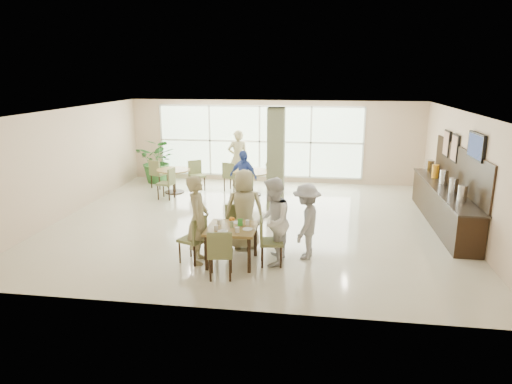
# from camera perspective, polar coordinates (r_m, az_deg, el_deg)

# --- Properties ---
(ground) EXTENTS (10.00, 10.00, 0.00)m
(ground) POSITION_cam_1_polar(r_m,az_deg,el_deg) (11.70, -0.13, -3.70)
(ground) COLOR beige
(ground) RESTS_ON ground
(room_shell) EXTENTS (10.00, 10.00, 10.00)m
(room_shell) POSITION_cam_1_polar(r_m,az_deg,el_deg) (11.28, -0.13, 4.54)
(room_shell) COLOR white
(room_shell) RESTS_ON ground
(window_bank) EXTENTS (7.00, 0.04, 7.00)m
(window_bank) POSITION_cam_1_polar(r_m,az_deg,el_deg) (15.76, 0.44, 6.33)
(window_bank) COLOR silver
(window_bank) RESTS_ON ground
(column) EXTENTS (0.45, 0.45, 2.80)m
(column) POSITION_cam_1_polar(r_m,az_deg,el_deg) (12.46, 2.50, 4.08)
(column) COLOR #626A49
(column) RESTS_ON ground
(main_table) EXTENTS (0.98, 0.98, 0.75)m
(main_table) POSITION_cam_1_polar(r_m,az_deg,el_deg) (9.03, -3.04, -4.96)
(main_table) COLOR brown
(main_table) RESTS_ON ground
(round_table_left) EXTENTS (1.05, 1.05, 0.75)m
(round_table_left) POSITION_cam_1_polar(r_m,az_deg,el_deg) (14.62, -10.24, 2.09)
(round_table_left) COLOR brown
(round_table_left) RESTS_ON ground
(round_table_right) EXTENTS (1.18, 1.18, 0.75)m
(round_table_right) POSITION_cam_1_polar(r_m,az_deg,el_deg) (14.10, -0.57, 1.98)
(round_table_right) COLOR brown
(round_table_right) RESTS_ON ground
(chairs_main_table) EXTENTS (2.13, 1.98, 0.95)m
(chairs_main_table) POSITION_cam_1_polar(r_m,az_deg,el_deg) (9.10, -3.20, -6.03)
(chairs_main_table) COLOR #666738
(chairs_main_table) RESTS_ON ground
(chairs_table_left) EXTENTS (1.93, 1.82, 0.95)m
(chairs_table_left) POSITION_cam_1_polar(r_m,az_deg,el_deg) (14.68, -10.20, 1.80)
(chairs_table_left) COLOR #666738
(chairs_table_left) RESTS_ON ground
(chairs_table_right) EXTENTS (1.95, 1.76, 0.95)m
(chairs_table_right) POSITION_cam_1_polar(r_m,az_deg,el_deg) (14.10, -0.72, 1.51)
(chairs_table_right) COLOR #666738
(chairs_table_right) RESTS_ON ground
(tabletop_clutter) EXTENTS (0.75, 0.77, 0.21)m
(tabletop_clutter) POSITION_cam_1_polar(r_m,az_deg,el_deg) (8.95, -2.92, -4.11)
(tabletop_clutter) COLOR white
(tabletop_clutter) RESTS_ON main_table
(buffet_counter) EXTENTS (0.64, 4.70, 1.95)m
(buffet_counter) POSITION_cam_1_polar(r_m,az_deg,el_deg) (12.30, 22.45, -1.23)
(buffet_counter) COLOR black
(buffet_counter) RESTS_ON ground
(wall_tv) EXTENTS (0.06, 1.00, 0.58)m
(wall_tv) POSITION_cam_1_polar(r_m,az_deg,el_deg) (11.01, 25.81, 5.18)
(wall_tv) COLOR black
(wall_tv) RESTS_ON ground
(framed_art_a) EXTENTS (0.05, 0.55, 0.70)m
(framed_art_a) POSITION_cam_1_polar(r_m,az_deg,el_deg) (12.57, 23.59, 5.04)
(framed_art_a) COLOR black
(framed_art_a) RESTS_ON ground
(framed_art_b) EXTENTS (0.05, 0.55, 0.70)m
(framed_art_b) POSITION_cam_1_polar(r_m,az_deg,el_deg) (13.34, 22.73, 5.62)
(framed_art_b) COLOR black
(framed_art_b) RESTS_ON ground
(potted_plant) EXTENTS (1.52, 1.52, 1.53)m
(potted_plant) POSITION_cam_1_polar(r_m,az_deg,el_deg) (16.06, -12.13, 3.86)
(potted_plant) COLOR #2A5F26
(potted_plant) RESTS_ON ground
(teen_left) EXTENTS (0.50, 0.69, 1.77)m
(teen_left) POSITION_cam_1_polar(r_m,az_deg,el_deg) (9.08, -7.26, -3.44)
(teen_left) COLOR tan
(teen_left) RESTS_ON ground
(teen_far) EXTENTS (0.93, 0.65, 1.73)m
(teen_far) POSITION_cam_1_polar(r_m,az_deg,el_deg) (9.75, -1.48, -2.18)
(teen_far) COLOR tan
(teen_far) RESTS_ON ground
(teen_right) EXTENTS (0.69, 0.87, 1.75)m
(teen_right) POSITION_cam_1_polar(r_m,az_deg,el_deg) (8.93, 2.10, -3.72)
(teen_right) COLOR white
(teen_right) RESTS_ON ground
(teen_standing) EXTENTS (0.75, 1.09, 1.56)m
(teen_standing) POSITION_cam_1_polar(r_m,az_deg,el_deg) (9.29, 6.30, -3.67)
(teen_standing) COLOR #9A999C
(teen_standing) RESTS_ON ground
(adult_a) EXTENTS (1.04, 0.84, 1.54)m
(adult_a) POSITION_cam_1_polar(r_m,az_deg,el_deg) (13.21, -1.61, 1.91)
(adult_a) COLOR #3952AB
(adult_a) RESTS_ON ground
(adult_b) EXTENTS (1.07, 1.59, 1.58)m
(adult_b) POSITION_cam_1_polar(r_m,az_deg,el_deg) (14.02, 2.62, 2.74)
(adult_b) COLOR white
(adult_b) RESTS_ON ground
(adult_standing) EXTENTS (0.77, 0.61, 1.88)m
(adult_standing) POSITION_cam_1_polar(r_m,az_deg,el_deg) (15.22, -2.26, 4.26)
(adult_standing) COLOR tan
(adult_standing) RESTS_ON ground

